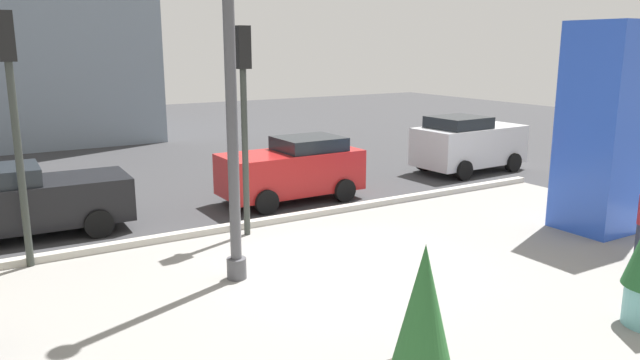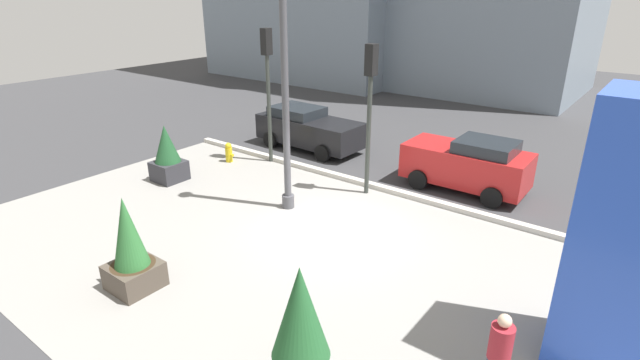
{
  "view_description": "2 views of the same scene",
  "coord_description": "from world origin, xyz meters",
  "px_view_note": "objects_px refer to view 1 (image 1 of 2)",
  "views": [
    {
      "loc": [
        -6.06,
        -9.46,
        4.22
      ],
      "look_at": [
        -0.57,
        -0.41,
        1.85
      ],
      "focal_mm": 33.89,
      "sensor_mm": 36.0,
      "label": 1
    },
    {
      "loc": [
        6.63,
        -9.37,
        6.1
      ],
      "look_at": [
        -0.3,
        -0.27,
        1.47
      ],
      "focal_mm": 26.73,
      "sensor_mm": 36.0,
      "label": 2
    }
  ],
  "objects_px": {
    "lamp_post": "(231,90)",
    "car_passing_lane": "(468,143)",
    "potted_plant_mid_plaza": "(422,349)",
    "traffic_light_corner": "(244,98)",
    "traffic_light_far_side": "(12,99)",
    "car_intersection": "(293,169)",
    "art_pillar_blue": "(604,129)",
    "car_curb_west": "(21,201)"
  },
  "relations": [
    {
      "from": "traffic_light_far_side",
      "to": "car_passing_lane",
      "type": "height_order",
      "value": "traffic_light_far_side"
    },
    {
      "from": "car_curb_west",
      "to": "car_intersection",
      "type": "relative_size",
      "value": 1.16
    },
    {
      "from": "car_passing_lane",
      "to": "car_curb_west",
      "type": "bearing_deg",
      "value": -179.47
    },
    {
      "from": "potted_plant_mid_plaza",
      "to": "car_curb_west",
      "type": "xyz_separation_m",
      "value": [
        -3.09,
        9.92,
        -0.09
      ]
    },
    {
      "from": "lamp_post",
      "to": "art_pillar_blue",
      "type": "distance_m",
      "value": 8.63
    },
    {
      "from": "lamp_post",
      "to": "art_pillar_blue",
      "type": "height_order",
      "value": "lamp_post"
    },
    {
      "from": "lamp_post",
      "to": "traffic_light_far_side",
      "type": "xyz_separation_m",
      "value": [
        -3.19,
        2.7,
        -0.22
      ]
    },
    {
      "from": "potted_plant_mid_plaza",
      "to": "traffic_light_corner",
      "type": "height_order",
      "value": "traffic_light_corner"
    },
    {
      "from": "car_passing_lane",
      "to": "car_intersection",
      "type": "relative_size",
      "value": 1.02
    },
    {
      "from": "art_pillar_blue",
      "to": "traffic_light_corner",
      "type": "height_order",
      "value": "art_pillar_blue"
    },
    {
      "from": "car_passing_lane",
      "to": "traffic_light_far_side",
      "type": "bearing_deg",
      "value": -170.84
    },
    {
      "from": "car_intersection",
      "to": "traffic_light_corner",
      "type": "bearing_deg",
      "value": -137.5
    },
    {
      "from": "traffic_light_corner",
      "to": "traffic_light_far_side",
      "type": "bearing_deg",
      "value": 175.39
    },
    {
      "from": "potted_plant_mid_plaza",
      "to": "car_passing_lane",
      "type": "height_order",
      "value": "potted_plant_mid_plaza"
    },
    {
      "from": "traffic_light_corner",
      "to": "car_curb_west",
      "type": "relative_size",
      "value": 1.03
    },
    {
      "from": "potted_plant_mid_plaza",
      "to": "traffic_light_corner",
      "type": "distance_m",
      "value": 7.86
    },
    {
      "from": "car_passing_lane",
      "to": "car_intersection",
      "type": "distance_m",
      "value": 7.01
    },
    {
      "from": "car_passing_lane",
      "to": "car_intersection",
      "type": "bearing_deg",
      "value": -176.75
    },
    {
      "from": "art_pillar_blue",
      "to": "traffic_light_far_side",
      "type": "relative_size",
      "value": 0.98
    },
    {
      "from": "lamp_post",
      "to": "traffic_light_far_side",
      "type": "height_order",
      "value": "lamp_post"
    },
    {
      "from": "car_curb_west",
      "to": "car_intersection",
      "type": "xyz_separation_m",
      "value": [
        6.74,
        -0.27,
        0.05
      ]
    },
    {
      "from": "traffic_light_far_side",
      "to": "car_passing_lane",
      "type": "xyz_separation_m",
      "value": [
        13.85,
        2.23,
        -2.29
      ]
    },
    {
      "from": "traffic_light_far_side",
      "to": "traffic_light_corner",
      "type": "bearing_deg",
      "value": -4.61
    },
    {
      "from": "art_pillar_blue",
      "to": "car_curb_west",
      "type": "bearing_deg",
      "value": 151.33
    },
    {
      "from": "art_pillar_blue",
      "to": "traffic_light_far_side",
      "type": "bearing_deg",
      "value": 160.19
    },
    {
      "from": "traffic_light_far_side",
      "to": "car_curb_west",
      "type": "xyz_separation_m",
      "value": [
        0.11,
        2.11,
        -2.42
      ]
    },
    {
      "from": "car_curb_west",
      "to": "traffic_light_far_side",
      "type": "bearing_deg",
      "value": -93.06
    },
    {
      "from": "art_pillar_blue",
      "to": "car_intersection",
      "type": "xyz_separation_m",
      "value": [
        -4.76,
        6.02,
        -1.49
      ]
    },
    {
      "from": "art_pillar_blue",
      "to": "car_passing_lane",
      "type": "relative_size",
      "value": 1.2
    },
    {
      "from": "lamp_post",
      "to": "traffic_light_corner",
      "type": "xyz_separation_m",
      "value": [
        1.27,
        2.34,
        -0.36
      ]
    },
    {
      "from": "art_pillar_blue",
      "to": "car_intersection",
      "type": "bearing_deg",
      "value": 128.34
    },
    {
      "from": "lamp_post",
      "to": "car_passing_lane",
      "type": "bearing_deg",
      "value": 24.8
    },
    {
      "from": "potted_plant_mid_plaza",
      "to": "traffic_light_corner",
      "type": "bearing_deg",
      "value": 80.46
    },
    {
      "from": "lamp_post",
      "to": "car_passing_lane",
      "type": "relative_size",
      "value": 1.8
    },
    {
      "from": "potted_plant_mid_plaza",
      "to": "car_intersection",
      "type": "xyz_separation_m",
      "value": [
        3.65,
        9.64,
        -0.04
      ]
    },
    {
      "from": "potted_plant_mid_plaza",
      "to": "car_curb_west",
      "type": "bearing_deg",
      "value": 107.32
    },
    {
      "from": "art_pillar_blue",
      "to": "car_curb_west",
      "type": "relative_size",
      "value": 1.06
    },
    {
      "from": "lamp_post",
      "to": "car_intersection",
      "type": "distance_m",
      "value": 6.38
    },
    {
      "from": "traffic_light_corner",
      "to": "lamp_post",
      "type": "bearing_deg",
      "value": -118.59
    },
    {
      "from": "traffic_light_corner",
      "to": "car_passing_lane",
      "type": "relative_size",
      "value": 1.17
    },
    {
      "from": "lamp_post",
      "to": "car_passing_lane",
      "type": "xyz_separation_m",
      "value": [
        10.67,
        4.93,
        -2.5
      ]
    },
    {
      "from": "potted_plant_mid_plaza",
      "to": "car_intersection",
      "type": "distance_m",
      "value": 10.31
    }
  ]
}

